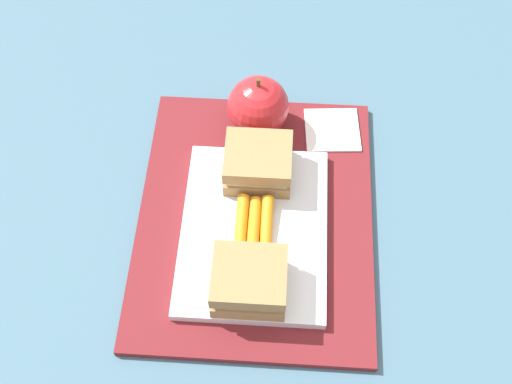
{
  "coord_description": "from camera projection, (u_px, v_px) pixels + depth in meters",
  "views": [
    {
      "loc": [
        -0.41,
        -0.03,
        0.7
      ],
      "look_at": [
        0.01,
        0.0,
        0.04
      ],
      "focal_mm": 47.06,
      "sensor_mm": 36.0,
      "label": 1
    }
  ],
  "objects": [
    {
      "name": "sandwich_half_right",
      "position": [
        258.0,
        163.0,
        0.81
      ],
      "size": [
        0.07,
        0.08,
        0.04
      ],
      "color": "#9E7A4C",
      "rests_on": "food_tray"
    },
    {
      "name": "paper_napkin",
      "position": [
        332.0,
        130.0,
        0.87
      ],
      "size": [
        0.08,
        0.08,
        0.0
      ],
      "primitive_type": "cube",
      "rotation": [
        0.0,
        0.0,
        0.08
      ],
      "color": "white",
      "rests_on": "lunchbag_mat"
    },
    {
      "name": "ground_plane",
      "position": [
        255.0,
        219.0,
        0.81
      ],
      "size": [
        2.4,
        2.4,
        0.0
      ],
      "primitive_type": "plane",
      "color": "#42667A"
    },
    {
      "name": "apple",
      "position": [
        258.0,
        107.0,
        0.85
      ],
      "size": [
        0.08,
        0.08,
        0.09
      ],
      "color": "red",
      "rests_on": "lunchbag_mat"
    },
    {
      "name": "sandwich_half_left",
      "position": [
        249.0,
        281.0,
        0.72
      ],
      "size": [
        0.07,
        0.08,
        0.04
      ],
      "color": "#9E7A4C",
      "rests_on": "food_tray"
    },
    {
      "name": "food_tray",
      "position": [
        254.0,
        231.0,
        0.79
      ],
      "size": [
        0.23,
        0.17,
        0.01
      ],
      "primitive_type": "cube",
      "color": "white",
      "rests_on": "lunchbag_mat"
    },
    {
      "name": "carrot_sticks_bundle",
      "position": [
        254.0,
        226.0,
        0.78
      ],
      "size": [
        0.08,
        0.04,
        0.02
      ],
      "color": "orange",
      "rests_on": "food_tray"
    },
    {
      "name": "lunchbag_mat",
      "position": [
        255.0,
        217.0,
        0.81
      ],
      "size": [
        0.36,
        0.28,
        0.01
      ],
      "primitive_type": "cube",
      "color": "maroon",
      "rests_on": "ground_plane"
    }
  ]
}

